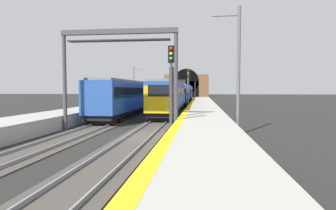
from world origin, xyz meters
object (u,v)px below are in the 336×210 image
train_adjacent_platform (147,94)px  catenary_mast_far (238,70)px  catenary_mast_near (134,84)px  railway_signal_mid (188,86)px  railway_signal_far (195,89)px  train_main_approaching (181,93)px  overhead_signal_gantry (119,55)px  railway_signal_near (171,83)px

train_adjacent_platform → catenary_mast_far: 25.06m
catenary_mast_near → catenary_mast_far: (-39.81, -16.52, 0.21)m
railway_signal_mid → catenary_mast_near: bearing=-145.5°
railway_signal_mid → catenary_mast_near: catenary_mast_near is taller
train_adjacent_platform → railway_signal_far: railway_signal_far is taller
catenary_mast_near → catenary_mast_far: catenary_mast_far is taller
catenary_mast_far → catenary_mast_near: bearing=22.5°
railway_signal_far → catenary_mast_far: 69.71m
train_main_approaching → overhead_signal_gantry: bearing=-4.3°
railway_signal_near → railway_signal_mid: 23.23m
train_adjacent_platform → railway_signal_far: 47.29m
catenary_mast_near → train_main_approaching: bearing=-115.9°
train_main_approaching → train_adjacent_platform: train_adjacent_platform is taller
railway_signal_mid → catenary_mast_far: (-21.94, -4.23, 0.75)m
overhead_signal_gantry → railway_signal_near: bearing=-120.2°
railway_signal_near → railway_signal_far: 70.87m
railway_signal_near → train_adjacent_platform: bearing=-165.5°
overhead_signal_gantry → railway_signal_mid: bearing=-10.9°
train_adjacent_platform → railway_signal_far: (46.87, -6.19, 1.00)m
catenary_mast_near → catenary_mast_far: 43.10m
train_adjacent_platform → railway_signal_near: bearing=-164.6°
railway_signal_mid → railway_signal_far: bearing=-180.0°
railway_signal_far → catenary_mast_near: size_ratio=0.69×
railway_signal_near → catenary_mast_near: bearing=-163.4°
overhead_signal_gantry → train_adjacent_platform: bearing=5.7°
train_adjacent_platform → overhead_signal_gantry: (-21.64, -2.15, 3.22)m
railway_signal_far → railway_signal_mid: bearing=0.0°
railway_signal_near → catenary_mast_far: catenary_mast_far is taller
train_main_approaching → railway_signal_far: railway_signal_far is taller
train_adjacent_platform → catenary_mast_far: size_ratio=4.89×
railway_signal_far → catenary_mast_far: size_ratio=0.65×
train_main_approaching → catenary_mast_far: size_ratio=7.10×
railway_signal_mid → overhead_signal_gantry: overhead_signal_gantry is taller
train_adjacent_platform → catenary_mast_near: bearing=20.5°
railway_signal_near → railway_signal_far: railway_signal_near is taller
railway_signal_near → overhead_signal_gantry: size_ratio=0.67×
railway_signal_mid → railway_signal_far: 47.64m
train_main_approaching → catenary_mast_far: bearing=9.3°
railway_signal_near → railway_signal_mid: bearing=-180.0°
train_main_approaching → railway_signal_mid: railway_signal_mid is taller
train_main_approaching → railway_signal_far: 34.88m
railway_signal_near → overhead_signal_gantry: bearing=-120.2°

